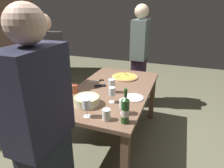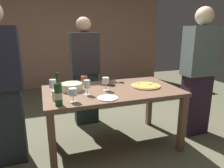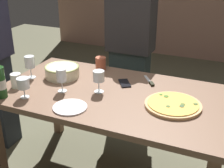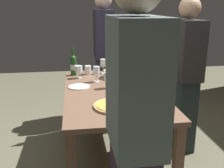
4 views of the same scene
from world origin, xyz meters
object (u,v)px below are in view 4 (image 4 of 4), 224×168
object	(u,v)px
wine_bottle	(73,65)
person_guest_right	(104,55)
pizza	(116,106)
person_guest_left	(134,138)
wine_glass_near_pizza	(108,77)
wine_glass_far_right	(103,63)
cup_amber	(88,70)
wine_glass_by_bottle	(79,70)
serving_bowl	(115,73)
wine_glass_far_left	(96,71)
cell_phone	(130,90)
cup_ceramic	(142,77)
dining_table	(112,100)
pizza_knife	(144,95)
side_plate	(79,87)
person_host	(185,76)

from	to	relation	value
wine_bottle	person_guest_right	size ratio (longest dim) A/B	0.18
pizza	person_guest_left	xyz separation A→B (m)	(0.77, -0.03, 0.12)
wine_glass_near_pizza	wine_glass_far_right	bearing A→B (deg)	177.93
cup_amber	wine_glass_by_bottle	bearing A→B (deg)	-35.06
wine_glass_far_right	serving_bowl	bearing A→B (deg)	27.38
wine_glass_far_left	person_guest_left	bearing A→B (deg)	2.13
serving_bowl	cell_phone	size ratio (longest dim) A/B	1.85
cup_ceramic	wine_bottle	bearing A→B (deg)	-118.47
pizza	cell_phone	distance (m)	0.46
dining_table	wine_bottle	distance (m)	0.78
wine_glass_far_left	cup_ceramic	xyz separation A→B (m)	(0.07, 0.49, -0.07)
wine_glass_by_bottle	cup_ceramic	bearing A→B (deg)	69.43
dining_table	wine_glass_near_pizza	xyz separation A→B (m)	(-0.09, -0.03, 0.20)
serving_bowl	cup_amber	bearing A→B (deg)	-124.29
wine_glass_far_left	dining_table	bearing A→B (deg)	19.93
wine_glass_far_left	person_guest_right	size ratio (longest dim) A/B	0.10
wine_glass_far_left	cell_phone	size ratio (longest dim) A/B	1.16
wine_glass_far_right	wine_glass_near_pizza	bearing A→B (deg)	-2.07
wine_glass_by_bottle	pizza_knife	size ratio (longest dim) A/B	0.79
wine_bottle	cup_amber	xyz separation A→B (m)	(-0.02, 0.17, -0.07)
wine_glass_far_left	cup_ceramic	size ratio (longest dim) A/B	1.60
wine_glass_near_pizza	cell_phone	distance (m)	0.25
cup_amber	cup_ceramic	world-z (taller)	cup_ceramic
wine_glass_by_bottle	side_plate	xyz separation A→B (m)	(0.36, -0.01, -0.09)
person_host	dining_table	bearing A→B (deg)	0.00
dining_table	cup_amber	size ratio (longest dim) A/B	15.49
wine_glass_near_pizza	wine_glass_far_left	xyz separation A→B (m)	(-0.24, -0.09, 0.01)
side_plate	pizza_knife	xyz separation A→B (m)	(0.35, 0.58, 0.00)
wine_glass_by_bottle	side_plate	world-z (taller)	wine_glass_by_bottle
pizza	side_plate	size ratio (longest dim) A/B	1.65
cup_ceramic	side_plate	xyz separation A→B (m)	(0.10, -0.68, -0.05)
pizza	wine_bottle	world-z (taller)	wine_bottle
dining_table	person_guest_left	distance (m)	1.23
wine_glass_far_left	pizza_knife	xyz separation A→B (m)	(0.52, 0.39, -0.11)
serving_bowl	wine_glass_far_left	bearing A→B (deg)	-58.39
wine_glass_near_pizza	person_host	xyz separation A→B (m)	(-0.07, 0.82, -0.04)
cup_ceramic	person_host	world-z (taller)	person_host
wine_glass_far_right	person_host	bearing A→B (deg)	56.89
pizza	cup_amber	bearing A→B (deg)	-171.82
serving_bowl	wine_glass_far_right	distance (m)	0.25
wine_glass_near_pizza	cell_phone	world-z (taller)	wine_glass_near_pizza
person_host	cup_ceramic	bearing A→B (deg)	-24.70
dining_table	person_guest_left	size ratio (longest dim) A/B	0.93
pizza_knife	person_guest_right	world-z (taller)	person_guest_right
serving_bowl	wine_bottle	distance (m)	0.50
cup_amber	person_guest_left	size ratio (longest dim) A/B	0.06
wine_glass_by_bottle	cup_amber	bearing A→B (deg)	144.94
cup_amber	pizza_knife	size ratio (longest dim) A/B	0.58
person_guest_right	wine_glass_by_bottle	bearing A→B (deg)	-24.92
pizza	wine_bottle	size ratio (longest dim) A/B	1.14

